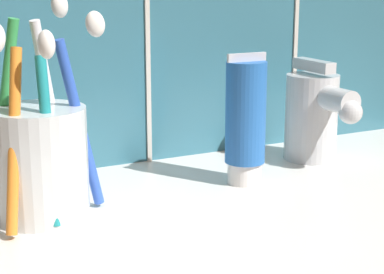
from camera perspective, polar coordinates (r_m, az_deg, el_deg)
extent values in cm
cube|color=silver|center=(54.72, 2.20, -8.30)|extent=(76.41, 38.72, 2.00)
cylinder|color=silver|center=(55.06, -13.39, -2.26)|extent=(8.08, 8.08, 9.38)
cylinder|color=blue|center=(54.88, -9.93, 1.06)|extent=(4.15, 1.69, 14.71)
ellipsoid|color=white|center=(54.54, -8.60, 9.90)|extent=(2.34, 1.70, 2.51)
cylinder|color=white|center=(56.91, -12.35, 2.15)|extent=(3.80, 3.21, 16.14)
ellipsoid|color=white|center=(57.24, -11.70, 11.41)|extent=(2.45, 2.30, 2.49)
cylinder|color=green|center=(56.07, -16.43, 1.83)|extent=(3.64, 3.36, 16.33)
cylinder|color=orange|center=(51.54, -15.55, -0.34)|extent=(3.16, 4.32, 14.31)
cylinder|color=teal|center=(52.07, -12.67, -0.40)|extent=(0.99, 3.18, 13.57)
ellipsoid|color=white|center=(49.46, -12.81, 8.03)|extent=(1.36, 2.07, 2.45)
cylinder|color=white|center=(63.50, 4.68, -3.14)|extent=(3.34, 3.34, 2.17)
cylinder|color=blue|center=(62.00, 4.79, 2.18)|extent=(3.92, 3.92, 9.86)
cube|color=silver|center=(61.13, 4.89, 7.08)|extent=(4.12, 0.36, 0.80)
cylinder|color=silver|center=(72.06, 10.55, 1.75)|extent=(5.79, 5.79, 9.48)
cylinder|color=silver|center=(69.02, 12.24, 3.37)|extent=(2.70, 6.53, 2.61)
sphere|color=silver|center=(66.71, 13.92, 2.16)|extent=(2.43, 2.43, 2.43)
cube|color=silver|center=(71.08, 10.76, 6.27)|extent=(1.49, 6.02, 1.20)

